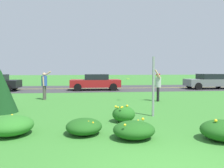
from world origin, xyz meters
name	(u,v)px	position (x,y,z in m)	size (l,w,h in m)	color
ground_plane	(115,102)	(0.00, 9.01, 0.00)	(120.00, 120.00, 0.00)	#387A2D
highway_strip	(104,88)	(0.00, 18.01, 0.00)	(120.00, 7.62, 0.01)	#38383A
highway_center_stripe	(104,88)	(0.00, 18.01, 0.01)	(120.00, 0.16, 0.00)	yellow
daylily_clump_mid_right	(222,130)	(1.98, 1.93, 0.27)	(1.16, 1.04, 0.60)	#1E5619
daylily_clump_front_left	(124,114)	(-0.30, 4.21, 0.28)	(0.82, 0.81, 0.63)	#23661E
daylily_clump_near_camera	(11,125)	(-3.78, 3.06, 0.28)	(1.25, 1.29, 0.57)	#2D7526
daylily_clump_front_center	(84,126)	(-1.69, 2.92, 0.22)	(1.06, 1.13, 0.45)	#1E5619
daylily_clump_mid_left	(134,130)	(-0.33, 2.34, 0.24)	(1.15, 1.02, 0.52)	#1E5619
sign_post_near_path	(153,87)	(1.04, 5.04, 1.20)	(0.07, 0.10, 2.40)	#93969B
evergreen_shrub_side	(1,91)	(-5.32, 6.47, 0.95)	(1.35, 1.35, 1.89)	#143D19
person_thrower_blue_shirt	(44,83)	(-4.25, 10.40, 1.02)	(0.58, 0.52, 1.79)	#2D4C9E
person_catcher_red_cap_gray_shirt	(158,84)	(2.56, 8.97, 1.00)	(0.46, 0.52, 1.89)	#B2B2B7
frisbee_lime	(128,79)	(0.80, 9.20, 1.34)	(0.23, 0.23, 0.08)	#8CD133
car_gray_leftmost	(209,81)	(10.14, 16.30, 0.74)	(4.50, 2.00, 1.45)	slate
car_red_center_left	(96,82)	(-0.85, 16.30, 0.74)	(4.50, 2.00, 1.45)	maroon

